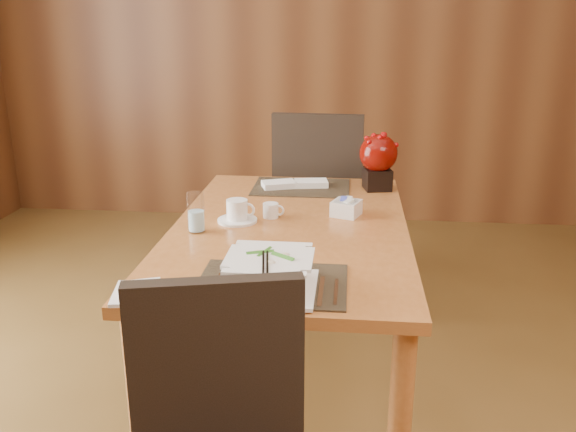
# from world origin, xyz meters

# --- Properties ---
(back_wall) EXTENTS (5.00, 0.02, 2.80)m
(back_wall) POSITION_xyz_m (0.00, 3.00, 1.40)
(back_wall) COLOR brown
(back_wall) RESTS_ON ground
(dining_table) EXTENTS (0.90, 1.50, 0.75)m
(dining_table) POSITION_xyz_m (0.00, 0.60, 0.65)
(dining_table) COLOR #B26931
(dining_table) RESTS_ON ground
(placemat_near) EXTENTS (0.45, 0.33, 0.01)m
(placemat_near) POSITION_xyz_m (0.00, 0.05, 0.75)
(placemat_near) COLOR black
(placemat_near) RESTS_ON dining_table
(placemat_far) EXTENTS (0.45, 0.33, 0.01)m
(placemat_far) POSITION_xyz_m (0.00, 1.15, 0.75)
(placemat_far) COLOR black
(placemat_far) RESTS_ON dining_table
(soup_setting) EXTENTS (0.27, 0.27, 0.11)m
(soup_setting) POSITION_xyz_m (-0.00, 0.00, 0.80)
(soup_setting) COLOR white
(soup_setting) RESTS_ON dining_table
(coffee_cup) EXTENTS (0.16, 0.16, 0.09)m
(coffee_cup) POSITION_xyz_m (-0.21, 0.63, 0.79)
(coffee_cup) COLOR white
(coffee_cup) RESTS_ON dining_table
(water_glass) EXTENTS (0.07, 0.07, 0.15)m
(water_glass) POSITION_xyz_m (-0.34, 0.49, 0.83)
(water_glass) COLOR white
(water_glass) RESTS_ON dining_table
(creamer_jug) EXTENTS (0.09, 0.09, 0.06)m
(creamer_jug) POSITION_xyz_m (-0.09, 0.69, 0.78)
(creamer_jug) COLOR white
(creamer_jug) RESTS_ON dining_table
(sugar_caddy) EXTENTS (0.13, 0.13, 0.06)m
(sugar_caddy) POSITION_xyz_m (0.21, 0.75, 0.78)
(sugar_caddy) COLOR white
(sugar_caddy) RESTS_ON dining_table
(berry_decor) EXTENTS (0.18, 0.18, 0.26)m
(berry_decor) POSITION_xyz_m (0.35, 1.16, 0.90)
(berry_decor) COLOR black
(berry_decor) RESTS_ON dining_table
(napkins_far) EXTENTS (0.32, 0.18, 0.03)m
(napkins_far) POSITION_xyz_m (-0.02, 1.15, 0.77)
(napkins_far) COLOR white
(napkins_far) RESTS_ON dining_table
(bread_plate) EXTENTS (0.19, 0.19, 0.01)m
(bread_plate) POSITION_xyz_m (-0.36, -0.06, 0.76)
(bread_plate) COLOR white
(bread_plate) RESTS_ON dining_table
(far_chair) EXTENTS (0.51, 0.52, 1.05)m
(far_chair) POSITION_xyz_m (0.06, 1.59, 0.59)
(far_chair) COLOR black
(far_chair) RESTS_ON ground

